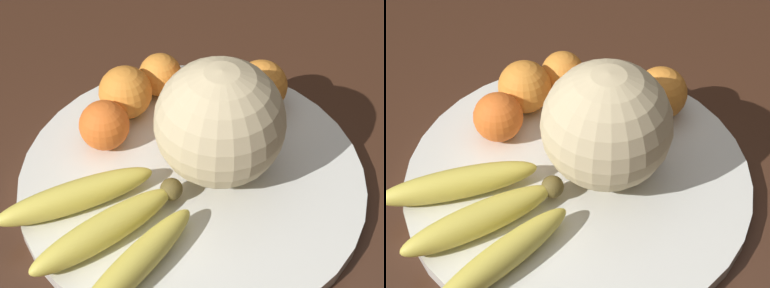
% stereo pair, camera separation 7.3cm
% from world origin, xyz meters
% --- Properties ---
extents(kitchen_table, '(1.28, 1.01, 0.74)m').
position_xyz_m(kitchen_table, '(0.00, 0.00, 0.64)').
color(kitchen_table, '#3D2316').
rests_on(kitchen_table, ground_plane).
extents(fruit_bowl, '(0.41, 0.41, 0.02)m').
position_xyz_m(fruit_bowl, '(0.05, -0.06, 0.75)').
color(fruit_bowl, silver).
rests_on(fruit_bowl, kitchen_table).
extents(melon, '(0.15, 0.15, 0.15)m').
position_xyz_m(melon, '(0.08, -0.04, 0.83)').
color(melon, beige).
rests_on(melon, fruit_bowl).
extents(banana_bunch, '(0.22, 0.23, 0.04)m').
position_xyz_m(banana_bunch, '(-0.00, -0.18, 0.77)').
color(banana_bunch, brown).
rests_on(banana_bunch, fruit_bowl).
extents(orange_front_left, '(0.06, 0.06, 0.06)m').
position_xyz_m(orange_front_left, '(-0.04, 0.07, 0.78)').
color(orange_front_left, orange).
rests_on(orange_front_left, fruit_bowl).
extents(orange_front_right, '(0.07, 0.07, 0.07)m').
position_xyz_m(orange_front_right, '(-0.06, 0.01, 0.79)').
color(orange_front_right, orange).
rests_on(orange_front_right, fruit_bowl).
extents(orange_mid_center, '(0.07, 0.07, 0.07)m').
position_xyz_m(orange_mid_center, '(0.04, 0.06, 0.79)').
color(orange_mid_center, orange).
rests_on(orange_mid_center, fruit_bowl).
extents(orange_back_left, '(0.06, 0.06, 0.06)m').
position_xyz_m(orange_back_left, '(-0.06, -0.05, 0.79)').
color(orange_back_left, orange).
rests_on(orange_back_left, fruit_bowl).
extents(orange_back_right, '(0.07, 0.07, 0.07)m').
position_xyz_m(orange_back_right, '(0.10, 0.09, 0.79)').
color(orange_back_right, orange).
rests_on(orange_back_right, fruit_bowl).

